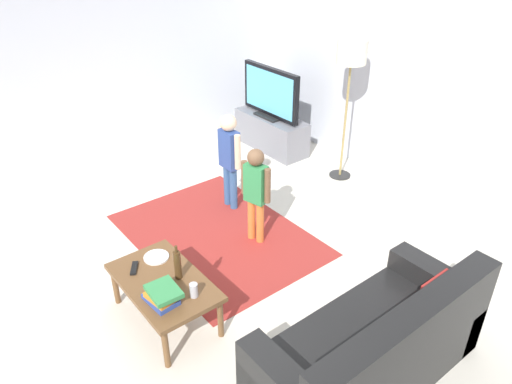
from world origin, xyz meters
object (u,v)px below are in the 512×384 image
at_px(child_near_tv, 229,153).
at_px(soda_can, 194,290).
at_px(tv, 271,93).
at_px(coffee_table, 164,285).
at_px(tv_remote, 134,268).
at_px(child_center, 256,188).
at_px(bottle, 178,264).
at_px(floor_lamp, 351,60).
at_px(book_stack, 162,295).
at_px(couch, 377,353).
at_px(plate, 156,257).
at_px(tv_stand, 271,133).

bearing_deg(child_near_tv, soda_can, -43.67).
bearing_deg(soda_can, tv, 130.92).
relative_size(coffee_table, tv_remote, 5.88).
relative_size(child_center, bottle, 3.31).
xyz_separation_m(floor_lamp, book_stack, (1.10, -3.22, -1.06)).
xyz_separation_m(child_near_tv, book_stack, (1.38, -1.64, -0.21)).
distance_m(couch, plate, 1.98).
xyz_separation_m(couch, child_near_tv, (-2.68, 0.63, 0.40)).
bearing_deg(couch, coffee_table, -149.75).
bearing_deg(coffee_table, book_stack, -29.02).
bearing_deg(bottle, tv_remote, -143.97).
bearing_deg(book_stack, coffee_table, 150.98).
bearing_deg(tv_remote, couch, 62.79).
xyz_separation_m(tv_stand, book_stack, (2.35, -3.07, 0.24)).
distance_m(tv_stand, bottle, 3.59).
bearing_deg(tv_remote, bottle, 69.60).
bearing_deg(soda_can, couch, 33.25).
distance_m(couch, child_center, 2.03).
bearing_deg(plate, couch, 23.36).
bearing_deg(plate, soda_can, 0.00).
distance_m(couch, book_stack, 1.65).
distance_m(child_center, plate, 1.25).
xyz_separation_m(couch, bottle, (-1.47, -0.77, 0.27)).
height_order(child_near_tv, bottle, child_near_tv).
bearing_deg(floor_lamp, coffee_table, -74.21).
bearing_deg(plate, book_stack, -23.13).
relative_size(couch, child_center, 1.70).
bearing_deg(tv_stand, coffee_table, -54.14).
bearing_deg(couch, tv_remote, -150.79).
bearing_deg(coffee_table, tv_stand, 125.86).
bearing_deg(floor_lamp, plate, -79.11).
bearing_deg(child_center, floor_lamp, 103.84).
bearing_deg(coffee_table, child_center, 108.37).
relative_size(tv, book_stack, 3.66).
relative_size(floor_lamp, coffee_table, 1.78).
distance_m(floor_lamp, child_near_tv, 1.82).
bearing_deg(book_stack, plate, 156.87).
distance_m(floor_lamp, coffee_table, 3.43).
distance_m(couch, child_near_tv, 2.78).
bearing_deg(tv_remote, plate, 128.70).
relative_size(tv, child_center, 1.04).
distance_m(coffee_table, tv_remote, 0.31).
distance_m(tv, couch, 4.22).
bearing_deg(tv, book_stack, -52.37).
height_order(book_stack, soda_can, same).
bearing_deg(tv_stand, couch, -29.51).
relative_size(child_center, plate, 4.82).
distance_m(bottle, soda_can, 0.28).
bearing_deg(plate, bottle, 3.27).
relative_size(bottle, plate, 1.46).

